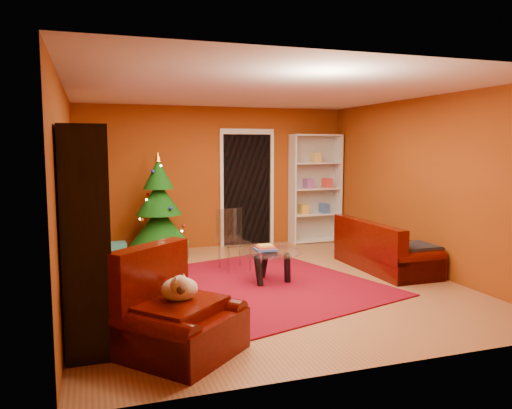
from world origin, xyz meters
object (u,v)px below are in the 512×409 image
object	(u,v)px
sofa	(386,244)
coffee_table	(270,267)
christmas_tree	(159,206)
white_bookshelf	(315,189)
dog	(179,289)
acrylic_chair	(234,243)
rug	(259,284)
gift_box_green	(179,251)
gift_box_red	(155,251)
armchair	(181,312)
media_unit	(87,224)
gift_box_teal	(117,251)

from	to	relation	value
sofa	coffee_table	world-z (taller)	sofa
christmas_tree	white_bookshelf	xyz separation A→B (m)	(3.09, 0.42, 0.18)
christmas_tree	dog	bearing A→B (deg)	-95.04
coffee_table	acrylic_chair	world-z (taller)	acrylic_chair
white_bookshelf	sofa	distance (m)	2.47
rug	gift_box_green	bearing A→B (deg)	112.56
gift_box_red	armchair	bearing A→B (deg)	-93.88
christmas_tree	acrylic_chair	xyz separation A→B (m)	(0.94, -1.31, -0.45)
media_unit	gift_box_teal	bearing A→B (deg)	81.25
gift_box_red	white_bookshelf	size ratio (longest dim) A/B	0.10
media_unit	acrylic_chair	xyz separation A→B (m)	(2.08, 1.45, -0.61)
gift_box_red	acrylic_chair	world-z (taller)	acrylic_chair
christmas_tree	white_bookshelf	bearing A→B (deg)	7.74
white_bookshelf	dog	distance (m)	5.65
rug	gift_box_red	world-z (taller)	gift_box_red
media_unit	gift_box_teal	size ratio (longest dim) A/B	9.07
armchair	rug	bearing A→B (deg)	12.39
gift_box_teal	gift_box_green	world-z (taller)	gift_box_teal
gift_box_teal	armchair	xyz separation A→B (m)	(0.35, -4.09, 0.24)
armchair	gift_box_teal	bearing A→B (deg)	53.26
white_bookshelf	armchair	distance (m)	5.72
rug	sofa	bearing A→B (deg)	5.61
christmas_tree	armchair	size ratio (longest dim) A/B	1.79
white_bookshelf	gift_box_green	bearing A→B (deg)	-166.51
rug	sofa	world-z (taller)	sofa
gift_box_green	sofa	xyz separation A→B (m)	(2.88, -1.66, 0.24)
armchair	gift_box_red	bearing A→B (deg)	44.54
gift_box_teal	gift_box_green	bearing A→B (deg)	-16.09
media_unit	gift_box_green	size ratio (longest dim) A/B	9.27
gift_box_red	coffee_table	distance (m)	2.48
christmas_tree	sofa	size ratio (longest dim) A/B	1.00
christmas_tree	acrylic_chair	size ratio (longest dim) A/B	2.14
gift_box_green	dog	size ratio (longest dim) A/B	0.72
gift_box_teal	armchair	bearing A→B (deg)	-85.15
christmas_tree	armchair	world-z (taller)	christmas_tree
sofa	acrylic_chair	distance (m)	2.31
gift_box_red	rug	bearing A→B (deg)	-62.23
christmas_tree	gift_box_green	world-z (taller)	christmas_tree
rug	christmas_tree	xyz separation A→B (m)	(-1.05, 2.16, 0.86)
sofa	christmas_tree	bearing A→B (deg)	57.75
gift_box_green	dog	xyz separation A→B (m)	(-0.63, -3.73, 0.44)
gift_box_teal	white_bookshelf	distance (m)	3.92
christmas_tree	gift_box_teal	size ratio (longest dim) A/B	6.07
christmas_tree	gift_box_teal	distance (m)	1.01
gift_box_teal	rug	bearing A→B (deg)	-50.74
sofa	gift_box_green	bearing A→B (deg)	59.61
gift_box_red	christmas_tree	bearing A→B (deg)	8.69
christmas_tree	dog	xyz separation A→B (m)	(-0.36, -4.03, -0.29)
media_unit	coffee_table	size ratio (longest dim) A/B	3.08
armchair	coffee_table	size ratio (longest dim) A/B	1.15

